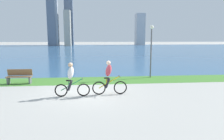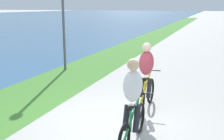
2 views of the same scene
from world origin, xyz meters
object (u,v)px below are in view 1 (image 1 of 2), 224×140
at_px(lamppost_tall, 151,43).
at_px(cyclist_lead, 109,78).
at_px(cyclist_trailing, 71,80).
at_px(bench_near_path, 19,77).

bearing_deg(lamppost_tall, cyclist_lead, -128.52).
height_order(cyclist_lead, lamppost_tall, lamppost_tall).
distance_m(cyclist_trailing, lamppost_tall, 6.98).
bearing_deg(cyclist_trailing, cyclist_lead, 5.83).
xyz_separation_m(cyclist_trailing, bench_near_path, (-3.53, 3.14, -0.38)).
distance_m(cyclist_lead, bench_near_path, 6.14).
height_order(cyclist_trailing, bench_near_path, cyclist_trailing).
bearing_deg(cyclist_lead, lamppost_tall, 51.48).
bearing_deg(lamppost_tall, cyclist_trailing, -139.76).
xyz_separation_m(cyclist_lead, lamppost_tall, (3.34, 4.20, 1.61)).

